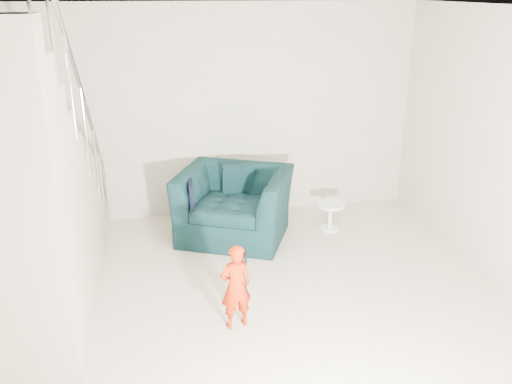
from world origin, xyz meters
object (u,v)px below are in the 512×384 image
toddler (236,286)px  side_table (330,212)px  staircase (24,224)px  armchair (234,204)px

toddler → side_table: (1.47, 1.83, -0.16)m
side_table → staircase: (-3.23, -1.39, 0.71)m
armchair → side_table: size_ratio=3.60×
toddler → side_table: size_ratio=2.28×
toddler → side_table: 2.35m
armchair → staircase: 2.54m
armchair → toddler: (-0.27, -1.87, -0.01)m
side_table → staircase: size_ratio=0.10×
staircase → armchair: bearing=35.1°
side_table → armchair: bearing=178.3°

